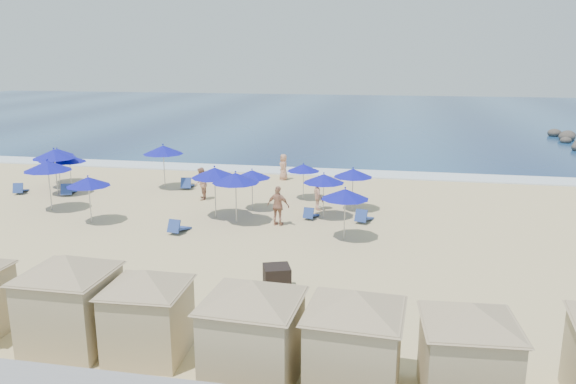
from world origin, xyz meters
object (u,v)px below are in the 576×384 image
Objects in this scene: beachgoer_1 at (278,206)px; beachgoer_0 at (201,184)px; umbrella_2 at (57,152)px; umbrella_5 at (215,173)px; umbrella_1 at (54,154)px; umbrella_4 at (163,150)px; umbrella_8 at (324,178)px; umbrella_12 at (69,159)px; beachgoer_2 at (319,194)px; cabana_2 at (147,302)px; umbrella_7 at (252,174)px; cabana_3 at (253,318)px; umbrella_10 at (353,173)px; umbrella_11 at (345,194)px; trash_bin at (277,278)px; umbrella_3 at (88,182)px; umbrella_13 at (48,166)px; cabana_5 at (469,340)px; beachgoer_3 at (283,167)px; umbrella_0 at (54,158)px; umbrella_9 at (303,168)px; cabana_1 at (69,289)px; umbrella_6 at (236,178)px; cabana_4 at (355,329)px.

beachgoer_0 is at bearing -26.17° from beachgoer_1.
umbrella_2 is 0.86× the size of umbrella_5.
umbrella_1 reaches higher than beachgoer_1.
umbrella_4 is at bearing 132.67° from umbrella_5.
umbrella_5 reaches higher than umbrella_8.
umbrella_12 is 1.29× the size of beachgoer_2.
beachgoer_0 is (8.52, 0.49, -1.47)m from umbrella_1.
umbrella_1 is at bearing 129.42° from cabana_2.
umbrella_1 is 11.90m from umbrella_7.
cabana_3 is 16.23m from umbrella_10.
umbrella_1 is 17.70m from umbrella_11.
trash_bin is 0.21× the size of cabana_2.
umbrella_11 is 5.05m from beachgoer_2.
umbrella_3 is 12.12m from umbrella_11.
umbrella_12 is 4.58m from umbrella_13.
umbrella_1 is (-20.87, 16.21, 0.83)m from cabana_5.
umbrella_12 reaches higher than beachgoer_3.
beachgoer_2 is at bearing 0.84° from beachgoer_3.
umbrella_4 is 10.35m from beachgoer_2.
umbrella_9 is at bearing 0.51° from umbrella_0.
cabana_3 reaches higher than umbrella_0.
umbrella_4 is 4.05m from beachgoer_0.
umbrella_0 is 16.43m from beachgoer_2.
cabana_3 is 23.52m from umbrella_12.
umbrella_1 is at bearing 165.19° from umbrella_5.
umbrella_9 reaches higher than beachgoer_0.
umbrella_7 is (6.41, -3.68, -0.46)m from umbrella_4.
umbrella_2 reaches higher than umbrella_7.
cabana_1 is 19.02m from umbrella_4.
umbrella_6 is 1.11× the size of umbrella_8.
cabana_4 is 2.18× the size of umbrella_9.
umbrella_0 is at bearing 163.20° from umbrella_12.
beachgoer_2 is at bearing 23.02° from umbrella_3.
cabana_1 reaches higher than umbrella_9.
cabana_3 reaches higher than umbrella_6.
umbrella_7 is (-9.02, 15.19, 0.35)m from cabana_5.
trash_bin is 16.85m from umbrella_4.
umbrella_3 reaches higher than beachgoer_3.
cabana_4 is at bearing -79.57° from umbrella_8.
cabana_3 is 2.56× the size of beachgoer_0.
cabana_1 is at bearing -55.81° from umbrella_0.
umbrella_7 is 6.47m from umbrella_11.
cabana_1 reaches higher than umbrella_1.
umbrella_0 is 8.67m from umbrella_3.
cabana_2 is 1.93× the size of umbrella_7.
umbrella_0 is 0.97× the size of umbrella_12.
umbrella_3 reaches higher than umbrella_0.
cabana_1 is 17.65m from umbrella_9.
cabana_4 reaches higher than umbrella_7.
cabana_2 is 0.98× the size of cabana_5.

